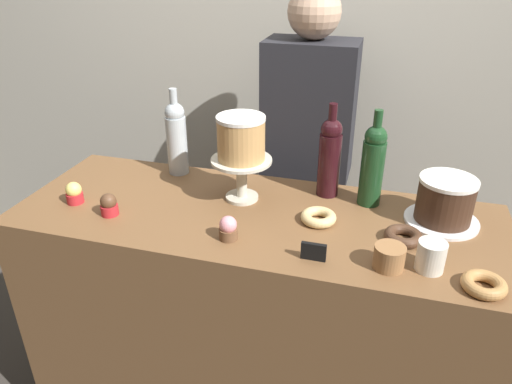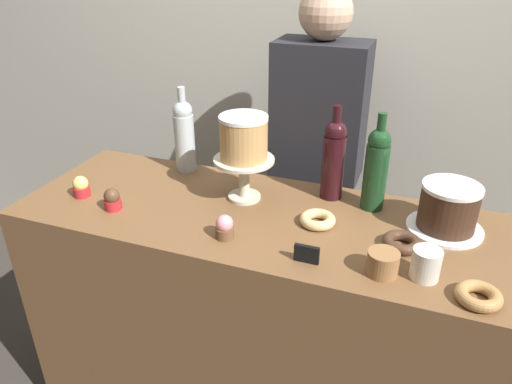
{
  "view_description": "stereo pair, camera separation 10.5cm",
  "coord_description": "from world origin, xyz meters",
  "views": [
    {
      "loc": [
        0.37,
        -1.3,
        1.72
      ],
      "look_at": [
        0.0,
        0.0,
        1.02
      ],
      "focal_mm": 33.72,
      "sensor_mm": 36.0,
      "label": 1
    },
    {
      "loc": [
        0.47,
        -1.27,
        1.72
      ],
      "look_at": [
        0.0,
        0.0,
        1.02
      ],
      "focal_mm": 33.72,
      "sensor_mm": 36.0,
      "label": 2
    }
  ],
  "objects": [
    {
      "name": "chocolate_round_cake",
      "position": [
        0.57,
        0.11,
        1.02
      ],
      "size": [
        0.17,
        0.17,
        0.14
      ],
      "color": "#3D2619",
      "rests_on": "silver_serving_platter"
    },
    {
      "name": "back_wall",
      "position": [
        0.0,
        0.86,
        1.3
      ],
      "size": [
        6.0,
        0.05,
        2.6
      ],
      "color": "#BCB7A8",
      "rests_on": "ground_plane"
    },
    {
      "name": "white_layer_cake",
      "position": [
        -0.08,
        0.09,
        1.16
      ],
      "size": [
        0.16,
        0.16,
        0.15
      ],
      "color": "tan",
      "rests_on": "cake_stand_pedestal"
    },
    {
      "name": "donut_chocolate",
      "position": [
        0.46,
        -0.03,
        0.96
      ],
      "size": [
        0.11,
        0.11,
        0.03
      ],
      "color": "#472D1E",
      "rests_on": "display_counter"
    },
    {
      "name": "cupcake_lemon",
      "position": [
        -0.61,
        -0.09,
        0.98
      ],
      "size": [
        0.06,
        0.06,
        0.07
      ],
      "color": "red",
      "rests_on": "display_counter"
    },
    {
      "name": "coffee_cup_ceramic",
      "position": [
        0.53,
        -0.16,
        0.98
      ],
      "size": [
        0.08,
        0.08,
        0.08
      ],
      "color": "silver",
      "rests_on": "display_counter"
    },
    {
      "name": "cookie_stack",
      "position": [
        0.42,
        -0.18,
        0.98
      ],
      "size": [
        0.08,
        0.08,
        0.07
      ],
      "color": "olive",
      "rests_on": "display_counter"
    },
    {
      "name": "price_sign_chalkboard",
      "position": [
        0.22,
        -0.2,
        0.97
      ],
      "size": [
        0.07,
        0.01,
        0.05
      ],
      "color": "black",
      "rests_on": "display_counter"
    },
    {
      "name": "wine_bottle_green",
      "position": [
        0.34,
        0.18,
        1.09
      ],
      "size": [
        0.08,
        0.08,
        0.33
      ],
      "color": "#193D1E",
      "rests_on": "display_counter"
    },
    {
      "name": "donut_glazed",
      "position": [
        0.2,
        0.01,
        0.96
      ],
      "size": [
        0.11,
        0.11,
        0.03
      ],
      "color": "#E0C17F",
      "rests_on": "display_counter"
    },
    {
      "name": "cake_stand_pedestal",
      "position": [
        -0.08,
        0.09,
        1.04
      ],
      "size": [
        0.2,
        0.2,
        0.15
      ],
      "color": "beige",
      "rests_on": "display_counter"
    },
    {
      "name": "cupcake_chocolate",
      "position": [
        -0.45,
        -0.13,
        0.98
      ],
      "size": [
        0.06,
        0.06,
        0.07
      ],
      "color": "red",
      "rests_on": "display_counter"
    },
    {
      "name": "silver_serving_platter",
      "position": [
        0.57,
        0.11,
        0.95
      ],
      "size": [
        0.23,
        0.23,
        0.01
      ],
      "color": "white",
      "rests_on": "display_counter"
    },
    {
      "name": "cupcake_strawberry",
      "position": [
        -0.04,
        -0.16,
        0.98
      ],
      "size": [
        0.06,
        0.06,
        0.07
      ],
      "color": "brown",
      "rests_on": "display_counter"
    },
    {
      "name": "barista_figure",
      "position": [
        0.06,
        0.56,
        0.84
      ],
      "size": [
        0.36,
        0.22,
        1.6
      ],
      "color": "black",
      "rests_on": "ground_plane"
    },
    {
      "name": "wine_bottle_dark_red",
      "position": [
        0.2,
        0.2,
        1.09
      ],
      "size": [
        0.08,
        0.08,
        0.33
      ],
      "color": "black",
      "rests_on": "display_counter"
    },
    {
      "name": "donut_maple",
      "position": [
        0.66,
        -0.21,
        0.96
      ],
      "size": [
        0.11,
        0.11,
        0.03
      ],
      "color": "#B27F47",
      "rests_on": "display_counter"
    },
    {
      "name": "wine_bottle_clear",
      "position": [
        -0.37,
        0.23,
        1.09
      ],
      "size": [
        0.08,
        0.08,
        0.33
      ],
      "color": "#B2BCC1",
      "rests_on": "display_counter"
    },
    {
      "name": "display_counter",
      "position": [
        0.0,
        0.0,
        0.47
      ],
      "size": [
        1.59,
        0.58,
        0.94
      ],
      "color": "brown",
      "rests_on": "ground_plane"
    }
  ]
}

